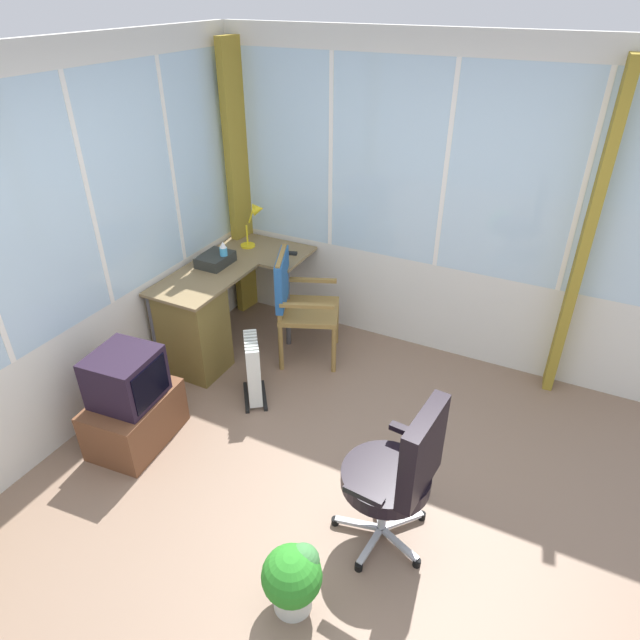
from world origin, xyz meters
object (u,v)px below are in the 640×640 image
(spray_bottle, at_px, (224,254))
(wooden_armchair, at_px, (293,295))
(tv_on_stand, at_px, (132,404))
(space_heater, at_px, (253,368))
(desk, at_px, (198,322))
(office_chair, at_px, (400,470))
(potted_plant, at_px, (293,577))
(tv_remote, at_px, (289,253))
(paper_tray, at_px, (215,260))
(desk_lamp, at_px, (256,218))

(spray_bottle, bearing_deg, wooden_armchair, -84.07)
(tv_on_stand, relative_size, space_heater, 1.35)
(desk, distance_m, spray_bottle, 0.61)
(office_chair, height_order, potted_plant, office_chair)
(wooden_armchair, bearing_deg, tv_on_stand, 160.96)
(wooden_armchair, distance_m, office_chair, 2.01)
(spray_bottle, distance_m, tv_on_stand, 1.48)
(desk, bearing_deg, wooden_armchair, -53.54)
(tv_remote, distance_m, tv_on_stand, 1.87)
(spray_bottle, bearing_deg, tv_on_stand, -174.57)
(space_heater, distance_m, potted_plant, 1.77)
(spray_bottle, relative_size, space_heater, 0.40)
(tv_remote, bearing_deg, tv_on_stand, 155.00)
(wooden_armchair, distance_m, tv_on_stand, 1.54)
(tv_remote, bearing_deg, desk, 137.77)
(paper_tray, height_order, tv_on_stand, paper_tray)
(tv_remote, xyz_separation_m, office_chair, (-1.77, -1.68, -0.20))
(office_chair, xyz_separation_m, potted_plant, (-0.61, 0.33, -0.34))
(desk_lamp, distance_m, paper_tray, 0.56)
(wooden_armchair, bearing_deg, space_heater, 179.08)
(office_chair, bearing_deg, paper_tray, 58.32)
(tv_on_stand, bearing_deg, space_heater, -31.57)
(office_chair, bearing_deg, wooden_armchair, 45.60)
(spray_bottle, bearing_deg, space_heater, -133.38)
(desk_lamp, distance_m, space_heater, 1.43)
(spray_bottle, height_order, potted_plant, spray_bottle)
(spray_bottle, distance_m, wooden_armchair, 0.68)
(desk, xyz_separation_m, office_chair, (-0.93, -2.07, 0.16))
(desk, relative_size, desk_lamp, 3.57)
(tv_remote, relative_size, potted_plant, 0.37)
(desk, height_order, spray_bottle, spray_bottle)
(wooden_armchair, relative_size, tv_on_stand, 1.30)
(tv_remote, relative_size, office_chair, 0.15)
(desk, height_order, desk_lamp, desk_lamp)
(space_heater, bearing_deg, wooden_armchair, -0.92)
(desk_lamp, relative_size, spray_bottle, 1.82)
(tv_on_stand, relative_size, potted_plant, 1.80)
(desk_lamp, relative_size, potted_plant, 0.96)
(desk, height_order, paper_tray, paper_tray)
(desk, xyz_separation_m, paper_tray, (0.39, 0.06, 0.39))
(desk, distance_m, paper_tray, 0.55)
(wooden_armchair, bearing_deg, paper_tray, 97.16)
(tv_remote, xyz_separation_m, space_heater, (-1.01, -0.24, -0.50))
(paper_tray, bearing_deg, space_heater, -128.90)
(desk, xyz_separation_m, tv_remote, (0.84, -0.39, 0.36))
(tv_remote, distance_m, space_heater, 1.15)
(office_chair, height_order, tv_on_stand, office_chair)
(desk, bearing_deg, tv_remote, -24.99)
(office_chair, relative_size, tv_on_stand, 1.37)
(desk_lamp, bearing_deg, paper_tray, 169.89)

